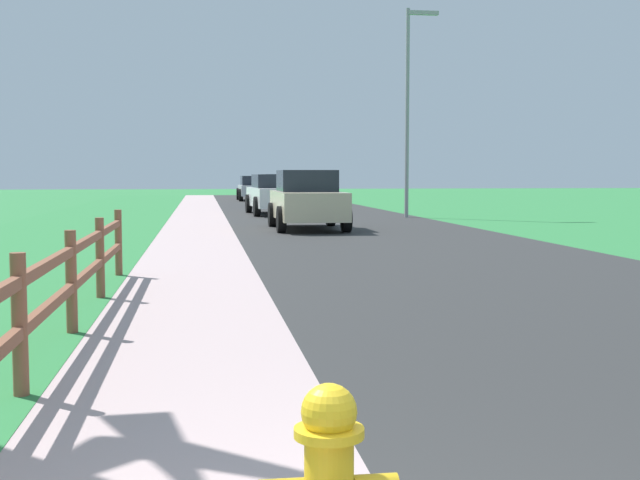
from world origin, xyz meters
name	(u,v)px	position (x,y,z in m)	size (l,w,h in m)	color
ground_plane	(229,223)	(0.00, 25.00, 0.00)	(120.00, 120.00, 0.00)	#2F7E3F
road_asphalt	(327,218)	(3.50, 27.00, 0.00)	(7.00, 66.00, 0.01)	#2E2E2E
curb_concrete	(139,220)	(-3.00, 27.00, 0.00)	(6.00, 66.00, 0.01)	#BDA2A1
grass_verge	(93,220)	(-4.50, 27.00, 0.01)	(5.00, 66.00, 0.00)	#2F7E3F
rail_fence	(49,290)	(-2.14, 5.15, 0.60)	(0.11, 11.93, 1.02)	brown
parked_suv_beige	(307,200)	(2.11, 21.41, 0.83)	(1.99, 4.35, 1.68)	#C6B793
parked_car_white	(275,194)	(1.96, 30.24, 0.80)	(2.14, 5.05, 1.55)	white
parked_car_blue	(280,190)	(2.87, 37.69, 0.80)	(2.08, 4.97, 1.56)	navy
parked_car_silver	(255,188)	(2.24, 47.26, 0.74)	(2.00, 4.53, 1.45)	#B7BABF
street_lamp	(410,96)	(6.55, 27.28, 4.33)	(1.17, 0.20, 7.42)	gray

